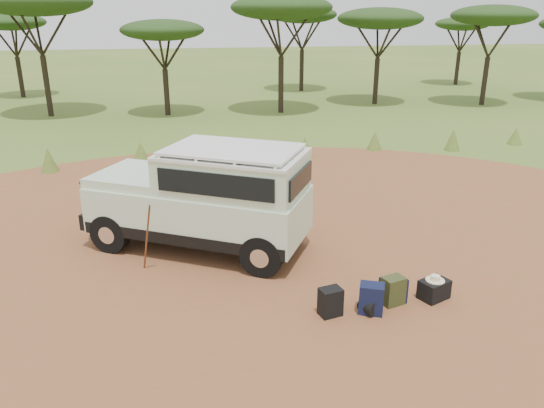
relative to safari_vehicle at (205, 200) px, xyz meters
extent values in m
plane|color=#466724|center=(1.15, -1.11, -1.18)|extent=(140.00, 140.00, 0.00)
cylinder|color=brown|center=(1.15, -1.11, -1.18)|extent=(23.00, 23.00, 0.01)
cone|color=#466724|center=(-4.85, 7.19, -0.76)|extent=(0.60, 0.60, 0.85)
cone|color=#466724|center=(-1.85, 8.09, -0.83)|extent=(0.60, 0.60, 0.70)
cone|color=#466724|center=(1.15, 7.69, -0.73)|extent=(0.60, 0.60, 0.90)
cone|color=#466724|center=(4.15, 7.29, -0.78)|extent=(0.60, 0.60, 0.80)
cone|color=#466724|center=(7.15, 7.99, -0.81)|extent=(0.60, 0.60, 0.75)
cone|color=#466724|center=(10.15, 7.39, -0.76)|extent=(0.60, 0.60, 0.85)
cone|color=#466724|center=(13.15, 7.79, -0.83)|extent=(0.60, 0.60, 0.70)
cylinder|color=#2C2219|center=(-6.85, 17.89, 0.35)|extent=(0.28, 0.28, 3.06)
ellipsoid|color=#1D3613|center=(-6.85, 17.89, 4.39)|extent=(5.50, 5.50, 1.38)
cylinder|color=#2C2219|center=(-0.85, 17.09, -0.01)|extent=(0.28, 0.28, 2.34)
ellipsoid|color=#1D3613|center=(-0.85, 17.09, 3.08)|extent=(4.20, 4.20, 1.05)
cylinder|color=#2C2219|center=(5.15, 16.69, 0.28)|extent=(0.28, 0.28, 2.93)
ellipsoid|color=#1D3613|center=(5.15, 16.69, 4.15)|extent=(5.20, 5.20, 1.30)
cylinder|color=#2C2219|center=(11.15, 18.39, 0.12)|extent=(0.28, 0.28, 2.61)
ellipsoid|color=#1D3613|center=(11.15, 18.39, 3.57)|extent=(4.80, 4.80, 1.20)
cylinder|color=#2C2219|center=(17.15, 16.89, 0.17)|extent=(0.28, 0.28, 2.70)
ellipsoid|color=#1D3613|center=(17.15, 16.89, 3.74)|extent=(4.60, 4.60, 1.15)
cylinder|color=#2C2219|center=(-9.85, 24.89, 0.06)|extent=(0.28, 0.28, 2.48)
ellipsoid|color=#1D3613|center=(-9.85, 24.89, 3.33)|extent=(4.00, 4.00, 1.00)
cylinder|color=#2C2219|center=(8.15, 24.39, 0.17)|extent=(0.28, 0.28, 2.70)
ellipsoid|color=#1D3613|center=(8.15, 24.39, 3.74)|extent=(4.50, 4.50, 1.12)
cylinder|color=#2C2219|center=(20.15, 25.39, -0.01)|extent=(0.28, 0.28, 2.34)
ellipsoid|color=#1D3613|center=(20.15, 25.39, 3.08)|extent=(3.80, 3.80, 0.95)
cube|color=silver|center=(-0.15, 0.08, -0.22)|extent=(5.20, 4.11, 1.02)
cube|color=black|center=(-0.15, 0.08, -0.60)|extent=(5.13, 4.10, 0.26)
cube|color=silver|center=(0.61, -0.34, 0.70)|extent=(3.56, 3.14, 0.81)
cube|color=silver|center=(0.61, -0.34, 1.13)|extent=(3.57, 3.17, 0.06)
cube|color=silver|center=(0.61, -0.34, 1.24)|extent=(3.31, 2.95, 0.05)
cube|color=silver|center=(-1.48, 0.83, 0.40)|extent=(2.48, 2.51, 0.22)
cube|color=black|center=(-0.68, 0.38, 0.74)|extent=(0.96, 1.51, 0.57)
cube|color=black|center=(0.13, -1.19, 0.74)|extent=(2.25, 1.29, 0.48)
cube|color=black|center=(1.09, 0.51, 0.74)|extent=(2.25, 1.29, 0.48)
cube|color=black|center=(1.94, -1.09, 0.70)|extent=(0.83, 1.42, 0.44)
cube|color=black|center=(-2.31, 1.30, -0.54)|extent=(1.09, 1.78, 0.37)
cylinder|color=black|center=(-2.43, 1.36, 0.32)|extent=(0.75, 1.25, 0.08)
cylinder|color=black|center=(-2.43, 1.36, -0.25)|extent=(0.75, 1.25, 0.08)
cylinder|color=silver|center=(-2.59, 1.11, 0.11)|extent=(0.18, 0.24, 0.24)
cylinder|color=silver|center=(-2.30, 1.64, 0.11)|extent=(0.18, 0.24, 0.24)
cube|color=silver|center=(-2.39, 1.34, -0.41)|extent=(0.26, 0.42, 0.13)
cylinder|color=black|center=(-0.14, 1.16, 0.62)|extent=(0.12, 0.12, 0.89)
cylinder|color=black|center=(-2.17, 0.22, -0.73)|extent=(0.94, 0.71, 0.90)
cylinder|color=black|center=(-1.32, 1.73, -0.73)|extent=(0.94, 0.71, 0.90)
cylinder|color=black|center=(1.02, -1.57, -0.73)|extent=(0.94, 0.71, 0.90)
cylinder|color=black|center=(1.87, -0.06, -0.73)|extent=(0.94, 0.71, 0.90)
cylinder|color=brown|center=(-1.29, -0.98, -0.39)|extent=(0.30, 0.45, 1.58)
cube|color=black|center=(1.98, -3.32, -0.91)|extent=(0.45, 0.37, 0.54)
cube|color=#121A3A|center=(2.74, -3.37, -0.90)|extent=(0.52, 0.46, 0.57)
cube|color=#373B1B|center=(3.24, -3.16, -0.91)|extent=(0.46, 0.39, 0.55)
cube|color=#121A3A|center=(3.27, -3.11, -0.93)|extent=(0.51, 0.43, 0.50)
cube|color=black|center=(4.10, -3.12, -0.99)|extent=(0.65, 0.57, 0.39)
cylinder|color=black|center=(2.69, -3.40, -1.03)|extent=(0.41, 0.41, 0.30)
cylinder|color=beige|center=(4.10, -3.12, -0.79)|extent=(0.36, 0.36, 0.01)
cylinder|color=beige|center=(4.10, -3.12, -0.74)|extent=(0.18, 0.18, 0.09)
camera|label=1|loc=(-0.60, -11.33, 4.04)|focal=35.00mm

